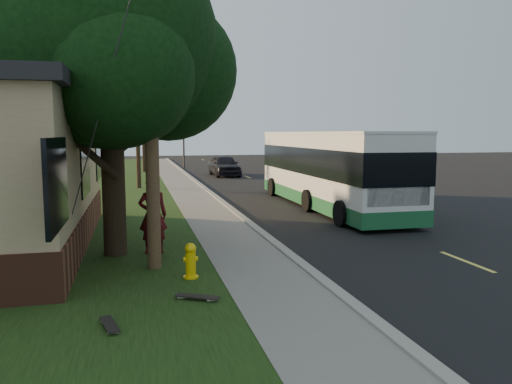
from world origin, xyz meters
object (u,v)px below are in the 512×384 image
skateboarder (153,215)px  distant_car (224,165)px  fire_hydrant (191,261)px  transit_bus (328,167)px  skateboard_spare (197,297)px  utility_pole (150,60)px  bare_tree_far (144,147)px  traffic_signal (183,132)px  bare_tree_near (138,150)px  skateboard_main (109,325)px  leafy_tree (110,46)px

skateboarder → distant_car: bearing=-105.3°
fire_hydrant → transit_bus: bearing=53.8°
skateboard_spare → transit_bus: bearing=57.5°
fire_hydrant → utility_pole: size_ratio=0.08×
bare_tree_far → traffic_signal: bearing=48.8°
distant_car → skateboarder: bearing=-105.5°
bare_tree_near → fire_hydrant: bearing=-87.1°
fire_hydrant → skateboarder: bearing=105.7°
bare_tree_far → bare_tree_near: bearing=-92.4°
bare_tree_near → skateboarder: bare_tree_near is taller
skateboard_main → distant_car: size_ratio=0.17×
skateboarder → skateboard_main: 4.95m
bare_tree_near → bare_tree_far: size_ratio=1.07×
traffic_signal → skateboard_spare: bearing=-95.1°
leafy_tree → skateboarder: size_ratio=4.02×
bare_tree_near → distant_car: 9.73m
leafy_tree → transit_bus: 11.07m
fire_hydrant → bare_tree_far: bare_tree_far is taller
utility_pole → skateboard_spare: bearing=-74.5°
skateboarder → bare_tree_near: bearing=-90.2°
leafy_tree → bare_tree_far: bearing=87.5°
transit_bus → distant_car: bearing=95.2°
bare_tree_far → transit_bus: (7.09, -20.87, -0.33)m
bare_tree_far → traffic_signal: traffic_signal is taller
utility_pole → skateboarder: size_ratio=4.68×
utility_pole → bare_tree_near: utility_pole is taller
skateboard_spare → skateboarder: bearing=99.5°
fire_hydrant → skateboarder: skateboarder is taller
bare_tree_near → distant_car: bare_tree_near is taller
transit_bus → skateboarder: bearing=-137.5°
bare_tree_near → traffic_signal: 16.52m
bare_tree_near → skateboarder: size_ratio=2.22×
traffic_signal → transit_bus: bearing=-81.8°
leafy_tree → skateboarder: bearing=-16.2°
bare_tree_near → skateboard_spare: bearing=-87.5°
skateboarder → skateboard_main: skateboarder is taller
bare_tree_near → traffic_signal: (4.00, 16.00, 1.01)m
distant_car → transit_bus: bearing=-86.0°
fire_hydrant → utility_pole: utility_pole is taller
bare_tree_near → distant_car: (6.10, 7.45, -1.38)m
fire_hydrant → skateboarder: (-0.67, 2.39, 0.61)m
skateboard_spare → skateboard_main: bearing=-146.3°
skateboard_spare → distant_car: size_ratio=0.18×
distant_car → skateboard_spare: bearing=-102.2°
transit_bus → skateboard_main: bearing=-125.4°
traffic_signal → skateboard_spare: size_ratio=6.76×
bare_tree_near → bare_tree_far: 12.01m
transit_bus → skateboard_main: transit_bus is taller
utility_pole → skateboard_main: utility_pole is taller
bare_tree_near → utility_pole: bearing=-89.3°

